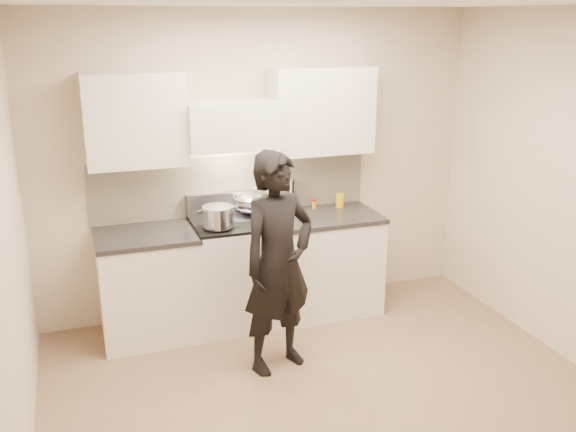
% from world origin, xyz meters
% --- Properties ---
extents(ground_plane, '(4.00, 4.00, 0.00)m').
position_xyz_m(ground_plane, '(0.00, 0.00, 0.00)').
color(ground_plane, '#7F654B').
extents(room_shell, '(4.04, 3.54, 2.70)m').
position_xyz_m(room_shell, '(-0.06, 0.37, 1.60)').
color(room_shell, '#C3B39E').
rests_on(room_shell, ground).
extents(stove, '(0.76, 0.65, 0.96)m').
position_xyz_m(stove, '(-0.30, 1.42, 0.47)').
color(stove, silver).
rests_on(stove, ground).
extents(counter_right, '(0.92, 0.67, 0.92)m').
position_xyz_m(counter_right, '(0.53, 1.43, 0.46)').
color(counter_right, silver).
rests_on(counter_right, ground).
extents(counter_left, '(0.82, 0.67, 0.92)m').
position_xyz_m(counter_left, '(-1.08, 1.43, 0.46)').
color(counter_left, silver).
rests_on(counter_left, ground).
extents(wok, '(0.39, 0.48, 0.31)m').
position_xyz_m(wok, '(-0.11, 1.54, 1.06)').
color(wok, silver).
rests_on(wok, stove).
extents(stock_pot, '(0.37, 0.29, 0.17)m').
position_xyz_m(stock_pot, '(-0.50, 1.28, 1.05)').
color(stock_pot, silver).
rests_on(stock_pot, stove).
extents(utensil_crock, '(0.11, 0.11, 0.29)m').
position_xyz_m(utensil_crock, '(0.28, 1.67, 1.01)').
color(utensil_crock, '#9A9BA6').
rests_on(utensil_crock, counter_right).
extents(spice_jar, '(0.04, 0.04, 0.09)m').
position_xyz_m(spice_jar, '(0.49, 1.64, 0.97)').
color(spice_jar, orange).
rests_on(spice_jar, counter_right).
extents(oil_glass, '(0.08, 0.08, 0.13)m').
position_xyz_m(oil_glass, '(0.73, 1.59, 0.99)').
color(oil_glass, '#CB9B0A').
rests_on(oil_glass, counter_right).
extents(person, '(0.72, 0.59, 1.71)m').
position_xyz_m(person, '(-0.21, 0.59, 0.85)').
color(person, black).
rests_on(person, ground).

